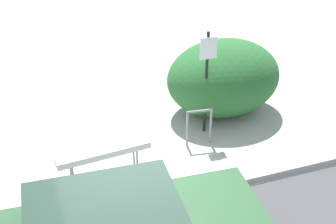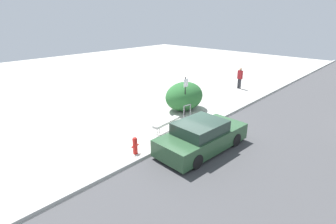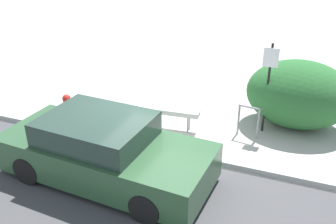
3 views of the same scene
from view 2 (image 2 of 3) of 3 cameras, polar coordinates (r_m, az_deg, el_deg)
The scene contains 10 objects.
ground_plane at distance 12.93m, azimuth 4.22°, elevation -5.21°, with size 60.00×60.00×0.00m, color #ADAAA3.
road_strip at distance 10.93m, azimuth 26.31°, elevation -12.64°, with size 60.00×10.00×0.01m.
curb at distance 12.90m, azimuth 4.23°, elevation -4.95°, with size 60.00×0.20×0.13m.
bench at distance 13.19m, azimuth -0.35°, elevation -2.24°, with size 1.82×0.47×0.57m.
bike_rack at distance 14.86m, azimuth 4.19°, elevation 0.38°, with size 0.55×0.12×0.83m.
sign_post at distance 15.06m, azimuth 3.79°, elevation 4.20°, with size 0.36×0.08×2.30m.
fire_hydrant at distance 11.26m, azimuth -7.18°, elevation -7.11°, with size 0.36×0.22×0.77m.
shrub_hedge at distance 16.15m, azimuth 3.56°, elevation 3.44°, with size 2.63×2.01×1.75m.
pedestrian at distance 21.71m, azimuth 15.37°, elevation 7.26°, with size 0.29×0.42×1.68m.
parked_car_near at distance 11.48m, azimuth 7.36°, elevation -5.31°, with size 4.45×2.09×1.35m.
Camera 2 is at (-9.17, -7.20, 5.58)m, focal length 28.00 mm.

